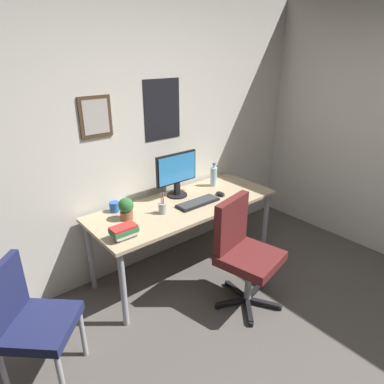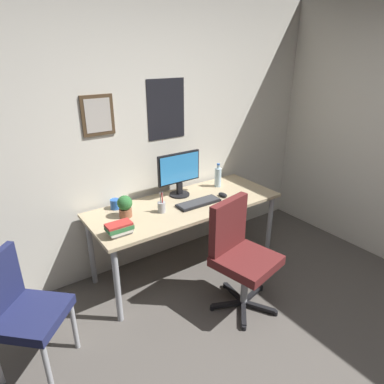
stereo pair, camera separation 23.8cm
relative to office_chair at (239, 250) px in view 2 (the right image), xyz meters
name	(u,v)px [view 2 (the right image)]	position (x,y,z in m)	size (l,w,h in m)	color
wall_back	(133,138)	(-0.37, 1.11, 0.77)	(4.40, 0.10, 2.60)	silver
desk	(186,210)	(-0.08, 0.67, 0.13)	(1.83, 0.72, 0.72)	tan
office_chair	(239,250)	(0.00, 0.00, 0.00)	(0.58, 0.58, 0.95)	#591E1E
side_chair	(20,307)	(-1.62, 0.34, -0.03)	(0.59, 0.59, 0.88)	#1E234C
monitor	(179,172)	(-0.02, 0.88, 0.43)	(0.46, 0.20, 0.43)	black
keyboard	(199,203)	(0.01, 0.59, 0.21)	(0.43, 0.15, 0.03)	black
computer_mouse	(223,195)	(0.31, 0.60, 0.21)	(0.06, 0.11, 0.04)	black
water_bottle	(218,177)	(0.44, 0.84, 0.30)	(0.07, 0.07, 0.25)	silver
coffee_mug_near	(115,204)	(-0.67, 0.95, 0.24)	(0.12, 0.09, 0.09)	#2659B2
potted_plant	(125,205)	(-0.66, 0.75, 0.30)	(0.13, 0.13, 0.19)	brown
pen_cup	(162,207)	(-0.36, 0.64, 0.25)	(0.07, 0.07, 0.20)	#9EA0A5
book_stack_left	(119,228)	(-0.83, 0.49, 0.24)	(0.20, 0.15, 0.10)	gray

